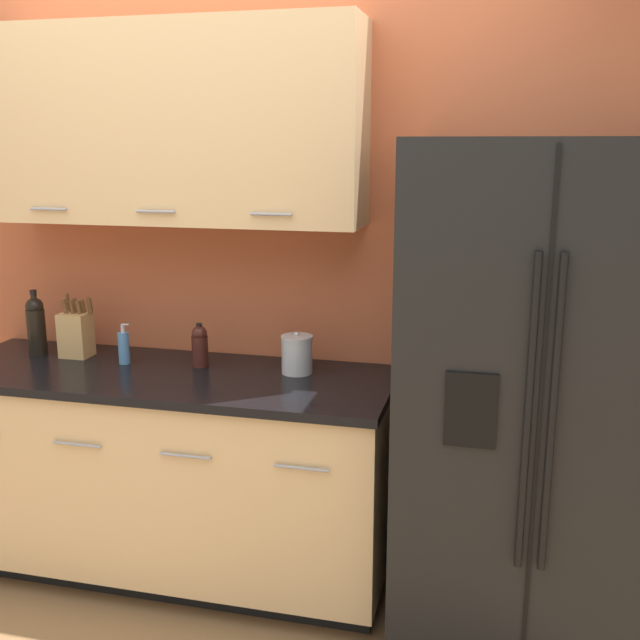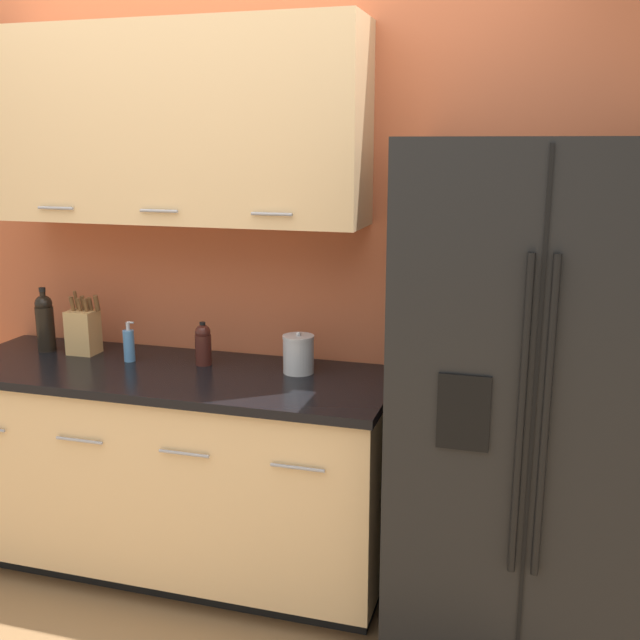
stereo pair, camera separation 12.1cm
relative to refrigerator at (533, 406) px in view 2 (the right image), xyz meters
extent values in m
cube|color=#BC5B38|center=(-1.22, 0.41, 0.39)|extent=(10.00, 0.05, 2.60)
cube|color=#E0B77F|center=(-1.44, 0.23, 0.96)|extent=(1.55, 0.32, 0.77)
cylinder|color=#99999E|center=(-1.90, 0.05, 0.63)|extent=(0.16, 0.01, 0.01)
cylinder|color=#99999E|center=(-1.44, 0.05, 0.63)|extent=(0.16, 0.01, 0.01)
cylinder|color=#99999E|center=(-0.97, 0.05, 0.63)|extent=(0.16, 0.01, 0.01)
cube|color=black|center=(-1.44, 0.11, -0.86)|extent=(1.79, 0.54, 0.09)
cube|color=#E0B77F|center=(-1.44, 0.07, -0.43)|extent=(1.83, 0.62, 0.77)
cube|color=black|center=(-1.44, 0.05, -0.03)|extent=(1.86, 0.64, 0.03)
cylinder|color=#99999E|center=(-1.66, -0.26, -0.22)|extent=(0.20, 0.01, 0.01)
cylinder|color=#99999E|center=(-1.22, -0.26, -0.22)|extent=(0.20, 0.01, 0.01)
cylinder|color=#99999E|center=(-0.78, -0.26, -0.22)|extent=(0.20, 0.01, 0.01)
cube|color=black|center=(0.00, 0.00, 0.00)|extent=(0.91, 0.75, 1.82)
cube|color=black|center=(0.00, -0.38, 0.00)|extent=(0.01, 0.01, 1.78)
cylinder|color=black|center=(-0.03, -0.39, 0.09)|extent=(0.02, 0.02, 1.00)
cylinder|color=black|center=(0.04, -0.39, 0.09)|extent=(0.02, 0.02, 1.00)
cube|color=black|center=(-0.20, -0.38, 0.09)|extent=(0.16, 0.01, 0.24)
cube|color=tan|center=(-1.90, 0.18, 0.09)|extent=(0.12, 0.10, 0.19)
cylinder|color=brown|center=(-1.93, 0.19, 0.22)|extent=(0.01, 0.03, 0.08)
cylinder|color=brown|center=(-1.93, 0.16, 0.21)|extent=(0.02, 0.03, 0.07)
cylinder|color=brown|center=(-1.90, 0.19, 0.21)|extent=(0.02, 0.03, 0.07)
cylinder|color=brown|center=(-1.90, 0.16, 0.21)|extent=(0.01, 0.03, 0.06)
cylinder|color=brown|center=(-1.87, 0.19, 0.21)|extent=(0.02, 0.03, 0.06)
cylinder|color=brown|center=(-1.87, 0.16, 0.21)|extent=(0.02, 0.03, 0.06)
cylinder|color=brown|center=(-1.83, 0.19, 0.22)|extent=(0.02, 0.03, 0.07)
cylinder|color=black|center=(-2.09, 0.17, 0.09)|extent=(0.08, 0.08, 0.20)
sphere|color=black|center=(-2.09, 0.17, 0.20)|extent=(0.08, 0.08, 0.08)
cylinder|color=black|center=(-2.09, 0.17, 0.22)|extent=(0.03, 0.03, 0.07)
cylinder|color=black|center=(-2.09, 0.17, 0.27)|extent=(0.03, 0.03, 0.02)
cylinder|color=#4C7FB2|center=(-1.65, 0.13, 0.06)|extent=(0.05, 0.05, 0.13)
cylinder|color=#B2B2B5|center=(-1.65, 0.13, 0.14)|extent=(0.02, 0.02, 0.04)
cylinder|color=#B2B2B5|center=(-1.63, 0.13, 0.16)|extent=(0.03, 0.01, 0.01)
cylinder|color=#3D1914|center=(-1.33, 0.17, 0.05)|extent=(0.07, 0.07, 0.13)
sphere|color=#3D1914|center=(-1.33, 0.17, 0.13)|extent=(0.06, 0.06, 0.06)
cylinder|color=#3D1914|center=(-1.33, 0.17, 0.14)|extent=(0.02, 0.02, 0.04)
cylinder|color=black|center=(-1.33, 0.17, 0.17)|extent=(0.02, 0.02, 0.01)
cylinder|color=#B7B7BA|center=(-0.91, 0.17, 0.06)|extent=(0.12, 0.12, 0.14)
cylinder|color=#B7B7BA|center=(-0.91, 0.17, 0.14)|extent=(0.13, 0.13, 0.01)
sphere|color=#B7B7BA|center=(-0.91, 0.17, 0.15)|extent=(0.02, 0.02, 0.02)
camera|label=1|loc=(-0.14, -2.60, 0.89)|focal=42.00mm
camera|label=2|loc=(-0.02, -2.56, 0.89)|focal=42.00mm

